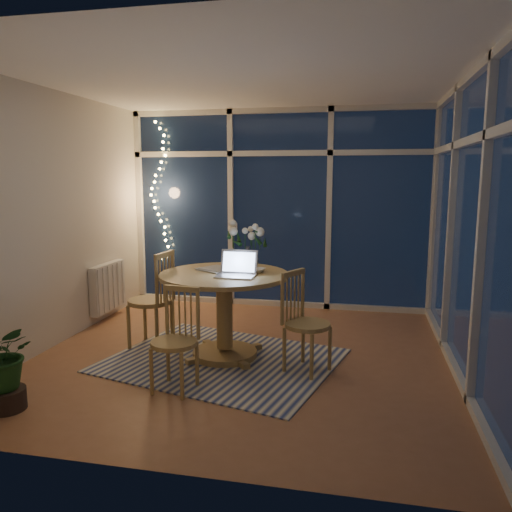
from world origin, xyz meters
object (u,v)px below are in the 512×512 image
chair_left (150,299)px  potted_plant (4,361)px  flower_vase (248,258)px  chair_front (174,340)px  chair_right (308,322)px  dining_table (225,316)px  laptop (235,263)px

chair_left → potted_plant: (-0.48, -1.54, -0.12)m
flower_vase → potted_plant: bearing=-131.8°
chair_left → chair_front: 1.16m
chair_left → potted_plant: bearing=-11.6°
chair_left → potted_plant: 1.62m
chair_front → potted_plant: chair_front is taller
chair_left → chair_right: bearing=84.0°
chair_front → flower_vase: size_ratio=4.08×
dining_table → flower_vase: 0.61m
dining_table → chair_left: 0.85m
chair_right → potted_plant: chair_right is taller
dining_table → chair_front: chair_front is taller
dining_table → chair_left: (-0.83, 0.15, 0.09)m
chair_right → flower_vase: 0.92m
potted_plant → dining_table: bearing=46.8°
dining_table → potted_plant: size_ratio=1.61×
chair_right → chair_front: chair_right is taller
chair_front → chair_right: bearing=38.7°
dining_table → potted_plant: dining_table is taller
dining_table → potted_plant: bearing=-133.2°
chair_left → laptop: size_ratio=2.91×
dining_table → laptop: (0.15, -0.15, 0.54)m
chair_right → laptop: 0.83m
chair_right → potted_plant: 2.45m
chair_left → dining_table: bearing=85.7°
dining_table → chair_right: size_ratio=1.32×
chair_right → potted_plant: (-2.13, -1.20, -0.08)m
chair_front → flower_vase: 1.25m
potted_plant → chair_right: bearing=29.5°
dining_table → chair_left: bearing=169.9°
flower_vase → potted_plant: 2.29m
chair_front → flower_vase: flower_vase is taller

